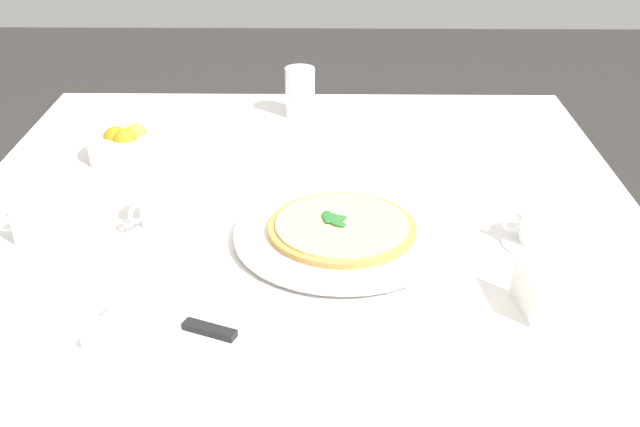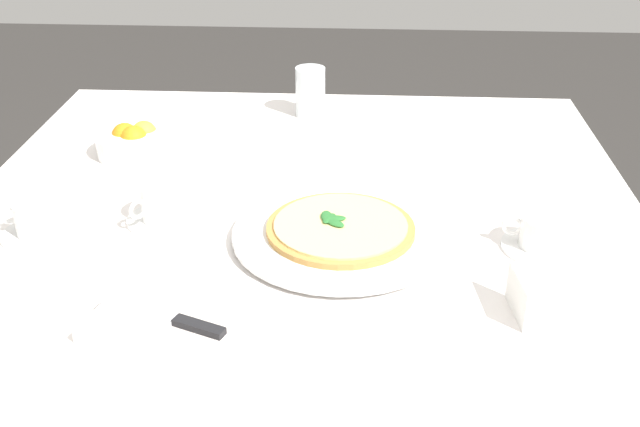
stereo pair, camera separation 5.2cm
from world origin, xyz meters
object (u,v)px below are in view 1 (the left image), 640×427
(coffee_cup_left_edge, at_px, (162,208))
(dinner_knife, at_px, (177,322))
(coffee_cup_right_edge, at_px, (36,227))
(coffee_cup_back_corner, at_px, (542,230))
(napkin_folded, at_px, (180,330))
(citrus_bowl, at_px, (126,145))
(pizza_plate, at_px, (342,234))
(water_glass_near_left, at_px, (300,95))
(menu_card, at_px, (523,291))
(pizza, at_px, (342,227))

(coffee_cup_left_edge, relative_size, dinner_knife, 0.69)
(coffee_cup_right_edge, distance_m, coffee_cup_left_edge, 0.20)
(coffee_cup_back_corner, distance_m, napkin_folded, 0.60)
(coffee_cup_left_edge, bearing_deg, citrus_bowl, -65.55)
(pizza_plate, relative_size, coffee_cup_back_corner, 2.69)
(coffee_cup_left_edge, xyz_separation_m, citrus_bowl, (0.13, -0.28, -0.00))
(coffee_cup_right_edge, height_order, citrus_bowl, citrus_bowl)
(pizza_plate, height_order, coffee_cup_left_edge, coffee_cup_left_edge)
(water_glass_near_left, bearing_deg, pizza_plate, 98.83)
(menu_card, bearing_deg, water_glass_near_left, -162.68)
(water_glass_near_left, height_order, menu_card, water_glass_near_left)
(coffee_cup_left_edge, height_order, dinner_knife, coffee_cup_left_edge)
(pizza, bearing_deg, coffee_cup_back_corner, 178.90)
(menu_card, bearing_deg, pizza_plate, -134.01)
(pizza, bearing_deg, coffee_cup_right_edge, 1.18)
(water_glass_near_left, relative_size, dinner_knife, 0.60)
(coffee_cup_left_edge, bearing_deg, coffee_cup_right_edge, 17.04)
(coffee_cup_right_edge, distance_m, citrus_bowl, 0.35)
(coffee_cup_left_edge, xyz_separation_m, dinner_knife, (-0.08, 0.31, -0.01))
(pizza_plate, relative_size, coffee_cup_left_edge, 2.72)
(coffee_cup_right_edge, height_order, coffee_cup_left_edge, coffee_cup_left_edge)
(coffee_cup_back_corner, bearing_deg, pizza_plate, -1.07)
(napkin_folded, bearing_deg, dinner_knife, -5.78)
(pizza_plate, relative_size, menu_card, 3.94)
(coffee_cup_back_corner, xyz_separation_m, citrus_bowl, (0.76, -0.34, 0.00))
(coffee_cup_left_edge, height_order, coffee_cup_back_corner, coffee_cup_left_edge)
(coffee_cup_left_edge, distance_m, menu_card, 0.61)
(coffee_cup_right_edge, relative_size, menu_card, 1.47)
(coffee_cup_left_edge, relative_size, water_glass_near_left, 1.16)
(pizza, xyz_separation_m, menu_card, (-0.25, 0.19, 0.01))
(napkin_folded, relative_size, menu_card, 2.76)
(coffee_cup_back_corner, relative_size, napkin_folded, 0.53)
(menu_card, bearing_deg, napkin_folded, -88.27)
(napkin_folded, bearing_deg, coffee_cup_back_corner, -138.24)
(pizza_plate, distance_m, dinner_knife, 0.34)
(coffee_cup_right_edge, bearing_deg, coffee_cup_back_corner, -179.72)
(coffee_cup_back_corner, height_order, citrus_bowl, citrus_bowl)
(water_glass_near_left, distance_m, menu_card, 0.84)
(coffee_cup_back_corner, height_order, menu_card, menu_card)
(water_glass_near_left, xyz_separation_m, menu_card, (-0.34, 0.76, -0.02))
(water_glass_near_left, relative_size, menu_card, 1.24)
(coffee_cup_left_edge, height_order, water_glass_near_left, water_glass_near_left)
(dinner_knife, xyz_separation_m, menu_card, (-0.48, -0.07, 0.01))
(coffee_cup_right_edge, height_order, water_glass_near_left, water_glass_near_left)
(pizza, height_order, citrus_bowl, citrus_bowl)
(pizza_plate, height_order, citrus_bowl, citrus_bowl)
(pizza_plate, bearing_deg, dinner_knife, 49.39)
(napkin_folded, bearing_deg, pizza_plate, -113.58)
(pizza_plate, bearing_deg, coffee_cup_right_edge, 1.16)
(pizza, bearing_deg, napkin_folded, 49.90)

